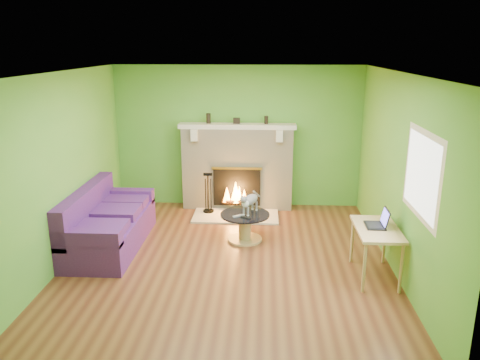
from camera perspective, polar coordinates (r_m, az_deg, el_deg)
The scene contains 22 objects.
floor at distance 6.68m, azimuth -1.50°, elevation -9.92°, with size 5.00×5.00×0.00m, color #572A19.
ceiling at distance 6.01m, azimuth -1.69°, elevation 12.95°, with size 5.00×5.00×0.00m, color white.
wall_back at distance 8.65m, azimuth -0.25°, elevation 5.25°, with size 5.00×5.00×0.00m, color #4D9932.
wall_front at distance 3.88m, azimuth -4.60°, elevation -8.83°, with size 5.00×5.00×0.00m, color #4D9932.
wall_left at distance 6.78m, azimuth -20.91°, elevation 1.12°, with size 5.00×5.00×0.00m, color #4D9932.
wall_right at distance 6.44m, azimuth 18.78°, elevation 0.58°, with size 5.00×5.00×0.00m, color #4D9932.
window_frame at distance 5.55m, azimuth 21.31°, elevation 0.57°, with size 1.20×1.20×0.00m, color silver.
window_pane at distance 5.54m, azimuth 21.23°, elevation 0.58°, with size 1.06×1.06×0.00m, color white.
fireplace at distance 8.59m, azimuth -0.32°, elevation 1.56°, with size 2.10×0.46×1.58m.
hearth at distance 8.32m, azimuth -0.52°, elevation -4.39°, with size 1.50×0.75×0.03m, color beige.
mantel at distance 8.41m, azimuth -0.34°, elevation 6.59°, with size 2.10×0.28×0.08m, color beige.
sofa at distance 7.31m, azimuth -15.97°, elevation -5.24°, with size 0.90×1.99×0.89m.
coffee_table at distance 7.28m, azimuth 0.60°, elevation -5.50°, with size 0.76×0.76×0.43m.
desk at distance 6.29m, azimuth 16.34°, elevation -6.32°, with size 0.54×0.93×0.69m.
cat at distance 7.20m, azimuth 1.26°, elevation -2.72°, with size 0.20×0.56×0.35m, color slate, non-canonical shape.
remote_silver at distance 7.10m, azimuth -0.25°, elevation -4.40°, with size 0.17×0.04×0.02m, color gray.
remote_black at distance 7.04m, azimuth 0.70°, elevation -4.60°, with size 0.16×0.04×0.02m, color black.
laptop at distance 6.25m, azimuth 16.20°, elevation -4.44°, with size 0.27×0.31×0.24m, color black, non-canonical shape.
fire_tools at distance 8.39m, azimuth -3.90°, elevation -1.52°, with size 0.19×0.19×0.73m, color black, non-canonical shape.
mantel_vase_left at distance 8.46m, azimuth -3.87°, elevation 7.51°, with size 0.08×0.08×0.18m, color black.
mantel_vase_right at distance 8.40m, azimuth 3.22°, elevation 7.33°, with size 0.07×0.07×0.14m, color black.
mantel_box at distance 8.42m, azimuth -0.42°, elevation 7.23°, with size 0.12×0.08×0.10m, color black.
Camera 1 is at (0.49, -5.98, 2.93)m, focal length 35.00 mm.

